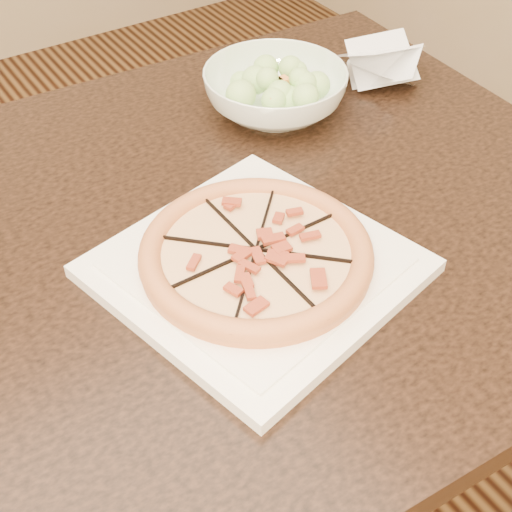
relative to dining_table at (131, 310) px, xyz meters
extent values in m
cube|color=black|center=(0.00, 0.00, 0.08)|extent=(1.46, 0.98, 0.04)
cylinder|color=black|center=(0.63, 0.38, -0.30)|extent=(0.07, 0.07, 0.71)
cube|color=white|center=(0.13, -0.12, 0.11)|extent=(0.40, 0.40, 0.02)
cube|color=white|center=(0.13, -0.12, 0.12)|extent=(0.34, 0.34, 0.00)
cylinder|color=#E09059|center=(0.13, -0.12, 0.13)|extent=(0.28, 0.28, 0.01)
torus|color=#E09059|center=(0.13, -0.12, 0.14)|extent=(0.29, 0.29, 0.03)
cylinder|color=#DFB87C|center=(0.13, -0.12, 0.13)|extent=(0.23, 0.23, 0.01)
cube|color=black|center=(0.13, -0.12, 0.14)|extent=(0.01, 0.28, 0.01)
cube|color=black|center=(0.13, -0.12, 0.14)|extent=(0.20, 0.20, 0.01)
cube|color=black|center=(0.13, -0.12, 0.14)|extent=(0.28, 0.01, 0.01)
cube|color=black|center=(0.13, -0.12, 0.14)|extent=(0.20, 0.20, 0.01)
cube|color=#963725|center=(0.15, -0.12, 0.14)|extent=(0.02, 0.01, 0.00)
cube|color=#963725|center=(0.17, -0.11, 0.14)|extent=(0.03, 0.02, 0.00)
cube|color=#963725|center=(0.19, -0.08, 0.14)|extent=(0.03, 0.02, 0.00)
cube|color=#963725|center=(0.15, -0.10, 0.14)|extent=(0.03, 0.03, 0.00)
cube|color=#963725|center=(0.15, -0.07, 0.14)|extent=(0.02, 0.03, 0.00)
cube|color=#963725|center=(0.14, -0.04, 0.14)|extent=(0.02, 0.03, 0.00)
cube|color=#963725|center=(0.12, -0.08, 0.14)|extent=(0.02, 0.03, 0.00)
cube|color=#963725|center=(0.10, -0.06, 0.14)|extent=(0.02, 0.03, 0.00)
cube|color=#963725|center=(0.07, -0.05, 0.14)|extent=(0.03, 0.03, 0.00)
cube|color=#963725|center=(0.09, -0.09, 0.14)|extent=(0.03, 0.03, 0.00)
cube|color=#963725|center=(0.06, -0.09, 0.14)|extent=(0.03, 0.02, 0.00)
cube|color=#963725|center=(0.10, -0.12, 0.14)|extent=(0.03, 0.02, 0.00)
cube|color=#963725|center=(0.08, -0.13, 0.14)|extent=(0.03, 0.02, 0.00)
cube|color=#963725|center=(0.06, -0.15, 0.14)|extent=(0.03, 0.02, 0.00)
cube|color=#963725|center=(0.10, -0.14, 0.14)|extent=(0.03, 0.03, 0.00)
cube|color=#963725|center=(0.09, -0.17, 0.14)|extent=(0.03, 0.03, 0.00)
cube|color=#963725|center=(0.10, -0.20, 0.14)|extent=(0.02, 0.03, 0.00)
cube|color=#963725|center=(0.12, -0.16, 0.14)|extent=(0.02, 0.02, 0.00)
cube|color=#963725|center=(0.14, -0.19, 0.14)|extent=(0.02, 0.03, 0.00)
cube|color=#963725|center=(0.14, -0.14, 0.14)|extent=(0.02, 0.03, 0.00)
cube|color=#963725|center=(0.16, -0.16, 0.14)|extent=(0.03, 0.03, 0.00)
cube|color=#963725|center=(0.19, -0.16, 0.14)|extent=(0.03, 0.02, 0.00)
cube|color=#963725|center=(0.16, -0.13, 0.14)|extent=(0.03, 0.02, 0.00)
imported|color=white|center=(0.36, 0.19, 0.14)|extent=(0.24, 0.24, 0.07)
sphere|color=#ABEA73|center=(0.36, 0.19, 0.19)|extent=(0.04, 0.04, 0.04)
sphere|color=#ABEA73|center=(0.38, 0.20, 0.19)|extent=(0.04, 0.04, 0.04)
sphere|color=#ABEA73|center=(0.39, 0.22, 0.19)|extent=(0.04, 0.04, 0.04)
sphere|color=#ABEA73|center=(0.37, 0.20, 0.19)|extent=(0.04, 0.04, 0.04)
sphere|color=#ABEA73|center=(0.36, 0.22, 0.19)|extent=(0.04, 0.04, 0.04)
sphere|color=#ABEA73|center=(0.36, 0.19, 0.19)|extent=(0.04, 0.04, 0.04)
sphere|color=#ABEA73|center=(0.35, 0.20, 0.19)|extent=(0.04, 0.04, 0.04)
sphere|color=#ABEA73|center=(0.32, 0.20, 0.19)|extent=(0.04, 0.04, 0.04)
sphere|color=#ABEA73|center=(0.35, 0.18, 0.19)|extent=(0.04, 0.04, 0.04)
sphere|color=#ABEA73|center=(0.34, 0.16, 0.19)|extent=(0.04, 0.04, 0.04)
sphere|color=#ABEA73|center=(0.36, 0.18, 0.19)|extent=(0.04, 0.04, 0.04)
sphere|color=#ABEA73|center=(0.36, 0.16, 0.19)|extent=(0.04, 0.04, 0.04)
sphere|color=#ABEA73|center=(0.38, 0.14, 0.19)|extent=(0.04, 0.04, 0.04)
sphere|color=#ABEA73|center=(0.38, 0.17, 0.19)|extent=(0.04, 0.04, 0.04)
sphere|color=#ABEA73|center=(0.40, 0.17, 0.19)|extent=(0.04, 0.04, 0.04)
cube|color=orange|center=(0.39, 0.21, 0.18)|extent=(0.02, 0.02, 0.01)
cube|color=orange|center=(0.33, 0.20, 0.18)|extent=(0.02, 0.02, 0.01)
cube|color=orange|center=(0.37, 0.15, 0.18)|extent=(0.02, 0.02, 0.01)
camera|label=1|loc=(-0.22, -0.66, 0.71)|focal=50.00mm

